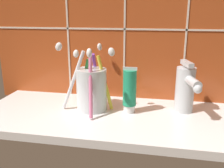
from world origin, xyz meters
TOP-DOWN VIEW (x-y plane):
  - sink_counter at (0.00, 0.00)cm, footprint 68.82×28.43cm
  - tile_wall_backsplash at (0.01, 14.46)cm, footprint 78.82×1.72cm
  - toothbrush_cup at (-5.37, 2.17)cm, footprint 15.91×18.03cm
  - toothpaste_tube at (4.86, 2.13)cm, footprint 3.64×3.47cm
  - sink_faucet at (19.10, 5.11)cm, footprint 5.53×11.57cm

SIDE VIEW (x-z plane):
  - sink_counter at x=0.00cm, z-range 0.00..2.00cm
  - toothpaste_tube at x=4.86cm, z-range 1.89..14.05cm
  - toothbrush_cup at x=-5.37cm, z-range -1.08..17.25cm
  - sink_faucet at x=19.10cm, z-range 1.84..15.30cm
  - tile_wall_backsplash at x=0.01cm, z-range 0.01..59.69cm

